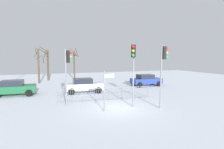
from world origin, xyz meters
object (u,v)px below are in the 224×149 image
bare_tree_centre (74,64)px  traffic_light_rear_right (163,62)px  car_blue_mid (146,80)px  direction_sign_post (105,89)px  bare_tree_right (47,64)px  car_white_trailing (84,85)px  traffic_light_foreground_right (133,61)px  traffic_light_mid_right (67,65)px  car_green_far (14,88)px  bare_tree_left (38,65)px

bare_tree_centre → traffic_light_rear_right: bearing=-78.7°
car_blue_mid → direction_sign_post: bearing=-132.7°
traffic_light_rear_right → bare_tree_right: size_ratio=0.84×
bare_tree_centre → direction_sign_post: bearing=-91.3°
car_blue_mid → car_white_trailing: size_ratio=0.98×
traffic_light_rear_right → traffic_light_foreground_right: bearing=-112.9°
traffic_light_foreground_right → car_white_trailing: size_ratio=1.19×
traffic_light_mid_right → traffic_light_foreground_right: bearing=41.0°
traffic_light_foreground_right → direction_sign_post: traffic_light_foreground_right is taller
car_blue_mid → car_green_far: bearing=-175.7°
traffic_light_rear_right → bare_tree_left: 18.51m
direction_sign_post → bare_tree_centre: (0.41, 17.57, 1.03)m
car_white_trailing → car_blue_mid: bearing=14.3°
traffic_light_mid_right → car_blue_mid: size_ratio=1.11×
car_white_trailing → bare_tree_left: size_ratio=0.78×
direction_sign_post → car_white_trailing: direction_sign_post is taller
traffic_light_mid_right → car_blue_mid: bearing=96.2°
car_white_trailing → bare_tree_centre: bearing=90.0°
direction_sign_post → bare_tree_left: 16.34m
traffic_light_mid_right → traffic_light_rear_right: bearing=40.4°
bare_tree_centre → bare_tree_right: (-4.02, 0.96, 0.06)m
bare_tree_right → car_white_trailing: bearing=-73.4°
traffic_light_foreground_right → bare_tree_left: size_ratio=0.93×
traffic_light_rear_right → traffic_light_foreground_right: (-1.88, 0.89, 0.10)m
car_blue_mid → bare_tree_centre: bare_tree_centre is taller
car_green_far → car_white_trailing: bearing=-4.9°
car_green_far → bare_tree_centre: size_ratio=0.75×
direction_sign_post → bare_tree_right: bare_tree_right is taller
car_blue_mid → bare_tree_right: 15.49m
car_green_far → car_white_trailing: 6.59m
bare_tree_centre → car_blue_mid: bearing=-49.3°
bare_tree_right → traffic_light_mid_right: bearing=-85.2°
traffic_light_rear_right → direction_sign_post: 4.47m
traffic_light_rear_right → car_white_trailing: traffic_light_rear_right is taller
direction_sign_post → bare_tree_left: bearing=95.2°
traffic_light_mid_right → traffic_light_foreground_right: (4.41, -1.89, 0.29)m
direction_sign_post → car_green_far: (-6.69, 7.67, -0.78)m
car_blue_mid → car_white_trailing: same height
traffic_light_rear_right → traffic_light_mid_right: bearing=-111.5°
traffic_light_foreground_right → bare_tree_left: bare_tree_left is taller
traffic_light_foreground_right → car_green_far: (-8.87, 7.43, -2.63)m
traffic_light_rear_right → traffic_light_foreground_right: size_ratio=0.97×
bare_tree_left → bare_tree_centre: (5.19, 1.98, 0.04)m
car_blue_mid → bare_tree_right: bearing=140.4°
traffic_light_rear_right → bare_tree_left: bearing=-149.1°
car_white_trailing → bare_tree_right: 12.24m
traffic_light_rear_right → bare_tree_centre: 18.60m
bare_tree_left → bare_tree_centre: bearing=20.9°
traffic_light_foreground_right → car_green_far: size_ratio=1.21×
traffic_light_foreground_right → bare_tree_right: size_ratio=0.87×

